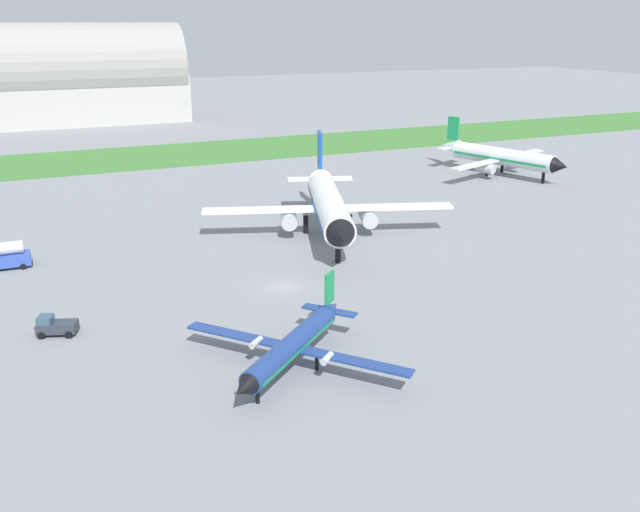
% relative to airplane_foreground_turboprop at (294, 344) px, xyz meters
% --- Properties ---
extents(ground_plane, '(600.00, 600.00, 0.00)m').
position_rel_airplane_foreground_turboprop_xyz_m(ground_plane, '(5.99, 18.06, -2.32)').
color(ground_plane, gray).
extents(grass_taxiway_strip, '(360.00, 28.00, 0.08)m').
position_rel_airplane_foreground_turboprop_xyz_m(grass_taxiway_strip, '(5.99, 102.04, -2.28)').
color(grass_taxiway_strip, '#3D7533').
rests_on(grass_taxiway_strip, ground_plane).
extents(airplane_foreground_turboprop, '(15.16, 16.79, 6.34)m').
position_rel_airplane_foreground_turboprop_xyz_m(airplane_foreground_turboprop, '(0.00, 0.00, 0.00)').
color(airplane_foreground_turboprop, navy).
rests_on(airplane_foreground_turboprop, ground_plane).
extents(airplane_parked_jet_far, '(27.69, 27.45, 10.11)m').
position_rel_airplane_foreground_turboprop_xyz_m(airplane_parked_jet_far, '(64.49, 55.74, 1.32)').
color(airplane_parked_jet_far, silver).
rests_on(airplane_parked_jet_far, ground_plane).
extents(airplane_midfield_jet, '(33.63, 33.33, 12.26)m').
position_rel_airplane_foreground_turboprop_xyz_m(airplane_midfield_jet, '(18.41, 33.69, 2.10)').
color(airplane_midfield_jet, white).
rests_on(airplane_midfield_jet, ground_plane).
extents(fuel_truck_near_gate, '(6.53, 2.72, 3.29)m').
position_rel_airplane_foreground_turboprop_xyz_m(fuel_truck_near_gate, '(-23.33, 36.97, -0.74)').
color(fuel_truck_near_gate, '#334FB2').
rests_on(fuel_truck_near_gate, ground_plane).
extents(pushback_tug_midfield, '(4.00, 3.01, 1.95)m').
position_rel_airplane_foreground_turboprop_xyz_m(pushback_tug_midfield, '(-18.38, 15.19, -1.41)').
color(pushback_tug_midfield, '#2D333D').
rests_on(pushback_tug_midfield, ground_plane).
extents(hangar_distant, '(54.50, 24.67, 28.00)m').
position_rel_airplane_foreground_turboprop_xyz_m(hangar_distant, '(0.01, 163.63, 10.34)').
color(hangar_distant, '#BCB7B2').
rests_on(hangar_distant, ground_plane).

